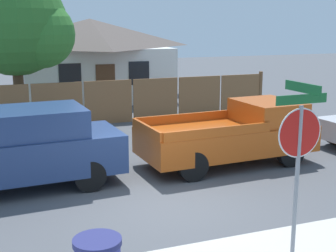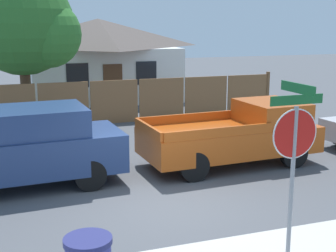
# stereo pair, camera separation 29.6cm
# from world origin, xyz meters

# --- Properties ---
(ground_plane) EXTENTS (80.00, 80.00, 0.00)m
(ground_plane) POSITION_xyz_m (0.00, 0.00, 0.00)
(ground_plane) COLOR #4C4F54
(wooden_fence) EXTENTS (11.82, 0.12, 1.79)m
(wooden_fence) POSITION_xyz_m (1.82, 8.56, 0.85)
(wooden_fence) COLOR brown
(wooden_fence) RESTS_ON ground
(house) EXTENTS (7.78, 6.88, 4.07)m
(house) POSITION_xyz_m (1.59, 15.32, 2.11)
(house) COLOR white
(house) RESTS_ON ground
(oak_tree) EXTENTS (4.11, 3.92, 5.80)m
(oak_tree) POSITION_xyz_m (-2.21, 9.54, 3.75)
(oak_tree) COLOR brown
(oak_tree) RESTS_ON ground
(red_suv) EXTENTS (4.98, 2.20, 1.92)m
(red_suv) POSITION_xyz_m (-2.98, 2.09, 1.03)
(red_suv) COLOR navy
(red_suv) RESTS_ON ground
(orange_pickup) EXTENTS (4.93, 2.29, 1.70)m
(orange_pickup) POSITION_xyz_m (2.83, 2.11, 0.84)
(orange_pickup) COLOR #B74C14
(orange_pickup) RESTS_ON ground
(stop_sign) EXTENTS (0.94, 0.84, 2.97)m
(stop_sign) POSITION_xyz_m (1.07, -3.15, 2.01)
(stop_sign) COLOR gray
(stop_sign) RESTS_ON ground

